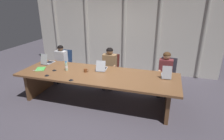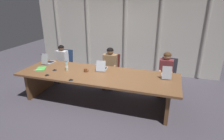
% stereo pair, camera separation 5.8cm
% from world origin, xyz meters
% --- Properties ---
extents(ground_plane, '(13.24, 13.24, 0.00)m').
position_xyz_m(ground_plane, '(0.00, 0.00, 0.00)').
color(ground_plane, '#47424C').
extents(conference_table, '(3.97, 1.27, 0.76)m').
position_xyz_m(conference_table, '(0.00, 0.00, 0.61)').
color(conference_table, brown).
rests_on(conference_table, ground_plane).
extents(curtain_backdrop, '(6.62, 0.17, 2.93)m').
position_xyz_m(curtain_backdrop, '(0.00, 2.45, 1.46)').
color(curtain_backdrop, beige).
rests_on(curtain_backdrop, ground_plane).
extents(laptop_left_end, '(0.24, 0.40, 0.31)m').
position_xyz_m(laptop_left_end, '(-1.66, 0.34, 0.82)').
color(laptop_left_end, '#A8ADB7').
rests_on(laptop_left_end, conference_table).
extents(laptop_left_mid, '(0.29, 0.43, 0.28)m').
position_xyz_m(laptop_left_mid, '(0.01, 0.31, 0.81)').
color(laptop_left_mid, '#A8ADB7').
rests_on(laptop_left_mid, conference_table).
extents(laptop_center, '(0.24, 0.41, 0.31)m').
position_xyz_m(laptop_center, '(1.64, 0.29, 0.82)').
color(laptop_center, '#A8ADB7').
rests_on(laptop_center, conference_table).
extents(office_chair_left_end, '(0.60, 0.60, 0.93)m').
position_xyz_m(office_chair_left_end, '(-1.61, 1.11, 0.34)').
color(office_chair_left_end, navy).
rests_on(office_chair_left_end, ground_plane).
extents(office_chair_left_mid, '(0.60, 0.60, 0.93)m').
position_xyz_m(office_chair_left_mid, '(0.00, 1.11, 0.34)').
color(office_chair_left_mid, '#511E19').
rests_on(office_chair_left_mid, ground_plane).
extents(office_chair_center, '(0.60, 0.60, 0.95)m').
position_xyz_m(office_chair_center, '(1.67, 1.11, 0.35)').
color(office_chair_center, '#2D2D38').
rests_on(office_chair_center, ground_plane).
extents(person_left_end, '(0.40, 0.57, 1.14)m').
position_xyz_m(person_left_end, '(-1.65, 0.94, 0.63)').
color(person_left_end, silver).
rests_on(person_left_end, ground_plane).
extents(person_left_mid, '(0.44, 0.56, 1.18)m').
position_xyz_m(person_left_mid, '(0.01, 0.96, 0.67)').
color(person_left_mid, olive).
rests_on(person_left_mid, ground_plane).
extents(person_center, '(0.38, 0.55, 1.17)m').
position_xyz_m(person_center, '(1.61, 0.95, 0.67)').
color(person_center, brown).
rests_on(person_center, ground_plane).
extents(water_bottle_primary, '(0.07, 0.07, 0.24)m').
position_xyz_m(water_bottle_primary, '(-0.85, -0.00, 0.87)').
color(water_bottle_primary, '#ADD1B2').
rests_on(water_bottle_primary, conference_table).
extents(coffee_mug_near, '(0.13, 0.08, 0.09)m').
position_xyz_m(coffee_mug_near, '(-0.33, 0.03, 0.80)').
color(coffee_mug_near, brown).
rests_on(coffee_mug_near, conference_table).
extents(conference_mic_left_side, '(0.11, 0.11, 0.03)m').
position_xyz_m(conference_mic_left_side, '(-1.15, -0.11, 0.77)').
color(conference_mic_left_side, black).
rests_on(conference_mic_left_side, conference_table).
extents(conference_mic_middle, '(0.11, 0.11, 0.03)m').
position_xyz_m(conference_mic_middle, '(-1.12, -0.46, 0.77)').
color(conference_mic_middle, black).
rests_on(conference_mic_middle, conference_table).
extents(conference_mic_right_side, '(0.11, 0.11, 0.03)m').
position_xyz_m(conference_mic_right_side, '(-0.43, -0.54, 0.77)').
color(conference_mic_right_side, black).
rests_on(conference_mic_right_side, conference_table).
extents(spiral_notepad, '(0.33, 0.37, 0.03)m').
position_xyz_m(spiral_notepad, '(-1.55, -0.13, 0.76)').
color(spiral_notepad, '#4CB74C').
rests_on(spiral_notepad, conference_table).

